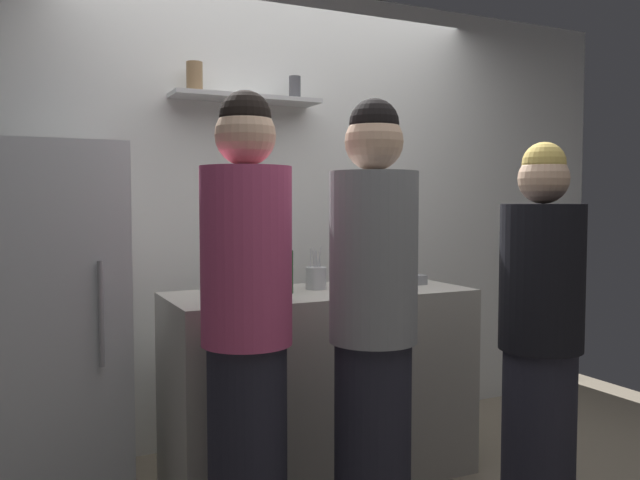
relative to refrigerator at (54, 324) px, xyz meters
name	(u,v)px	position (x,y,z in m)	size (l,w,h in m)	color
back_wall_assembly	(277,213)	(1.25, 0.40, 0.49)	(4.80, 0.32, 2.60)	white
refrigerator	(54,324)	(0.00, 0.00, 0.00)	(0.60, 0.61, 1.63)	silver
counter	(320,385)	(1.19, -0.31, -0.35)	(1.48, 0.61, 0.93)	#B7B2A8
baking_pan	(388,279)	(1.63, -0.22, 0.14)	(0.34, 0.24, 0.05)	gray
utensil_holder	(316,278)	(1.20, -0.24, 0.17)	(0.10, 0.10, 0.21)	#B2B2B7
wine_bottle_dark_glass	(246,269)	(0.85, -0.19, 0.23)	(0.07, 0.07, 0.31)	black
wine_bottle_green_glass	(286,269)	(1.01, -0.30, 0.23)	(0.07, 0.07, 0.31)	#19471E
wine_bottle_pale_glass	(248,274)	(0.76, -0.48, 0.24)	(0.08, 0.08, 0.33)	#B2BFB2
water_bottle_plastic	(278,275)	(0.89, -0.51, 0.23)	(0.08, 0.08, 0.26)	silver
person_grey_hoodie	(373,329)	(1.09, -1.00, 0.06)	(0.34, 0.34, 1.76)	#262633
person_blonde	(540,341)	(1.80, -1.15, -0.02)	(0.34, 0.34, 1.61)	#262633
person_pink_top	(247,330)	(0.62, -0.87, 0.07)	(0.34, 0.34, 1.78)	#262633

